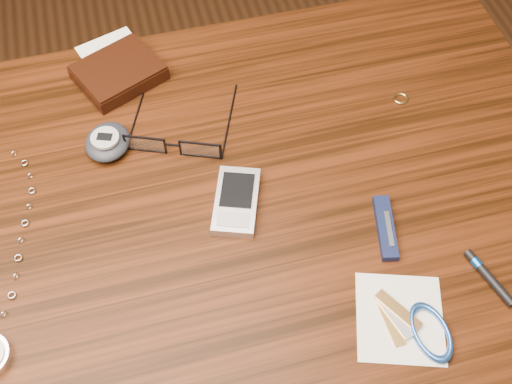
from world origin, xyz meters
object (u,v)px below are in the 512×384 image
(pedometer, at_px, (107,142))
(wallet_and_card, at_px, (118,72))
(desk, at_px, (222,256))
(pocket_knife, at_px, (386,228))
(notepad_keys, at_px, (416,325))
(eyeglasses, at_px, (174,143))
(pda_phone, at_px, (236,201))

(pedometer, bearing_deg, wallet_and_card, 75.74)
(desk, bearing_deg, pocket_knife, -20.03)
(notepad_keys, xyz_separation_m, pocket_knife, (0.01, 0.13, 0.00))
(desk, distance_m, eyeglasses, 0.17)
(desk, xyz_separation_m, notepad_keys, (0.18, -0.20, 0.11))
(notepad_keys, bearing_deg, pedometer, 131.15)
(desk, xyz_separation_m, eyeglasses, (-0.03, 0.12, 0.12))
(notepad_keys, bearing_deg, eyeglasses, 123.98)
(notepad_keys, bearing_deg, desk, 132.52)
(pedometer, height_order, notepad_keys, pedometer)
(wallet_and_card, height_order, eyeglasses, eyeglasses)
(desk, bearing_deg, eyeglasses, 105.25)
(wallet_and_card, bearing_deg, eyeglasses, -70.34)
(pocket_knife, bearing_deg, notepad_keys, -95.76)
(notepad_keys, bearing_deg, pda_phone, 126.39)
(pda_phone, height_order, pocket_knife, pda_phone)
(eyeglasses, relative_size, pocket_knife, 1.93)
(wallet_and_card, relative_size, notepad_keys, 1.30)
(pedometer, xyz_separation_m, pocket_knife, (0.31, -0.22, -0.01))
(wallet_and_card, distance_m, notepad_keys, 0.54)
(wallet_and_card, bearing_deg, notepad_keys, -60.22)
(pda_phone, bearing_deg, eyeglasses, 118.81)
(pedometer, bearing_deg, pda_phone, -42.50)
(desk, height_order, wallet_and_card, wallet_and_card)
(pda_phone, height_order, notepad_keys, pda_phone)
(eyeglasses, relative_size, notepad_keys, 1.31)
(wallet_and_card, relative_size, pedometer, 2.06)
(pda_phone, xyz_separation_m, pedometer, (-0.15, 0.13, 0.01))
(pda_phone, relative_size, pedometer, 1.30)
(desk, bearing_deg, wallet_and_card, 107.73)
(eyeglasses, xyz_separation_m, pocket_knife, (0.23, -0.19, -0.01))
(desk, bearing_deg, pda_phone, 25.86)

